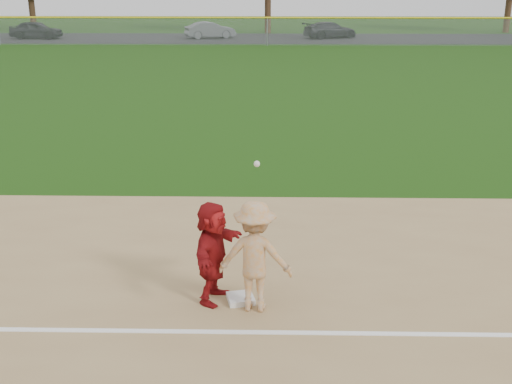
{
  "coord_description": "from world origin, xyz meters",
  "views": [
    {
      "loc": [
        0.22,
        -8.57,
        4.64
      ],
      "look_at": [
        0.0,
        1.5,
        1.3
      ],
      "focal_mm": 45.0,
      "sensor_mm": 36.0,
      "label": 1
    }
  ],
  "objects_px": {
    "car_right": "(330,30)",
    "car_left": "(36,30)",
    "base_runner": "(213,252)",
    "first_base": "(241,299)",
    "car_mid": "(210,30)"
  },
  "relations": [
    {
      "from": "first_base",
      "to": "car_mid",
      "type": "distance_m",
      "value": 45.95
    },
    {
      "from": "car_right",
      "to": "car_left",
      "type": "bearing_deg",
      "value": 68.3
    },
    {
      "from": "car_left",
      "to": "car_right",
      "type": "height_order",
      "value": "car_left"
    },
    {
      "from": "car_mid",
      "to": "car_right",
      "type": "xyz_separation_m",
      "value": [
        9.96,
        0.46,
        -0.02
      ]
    },
    {
      "from": "first_base",
      "to": "base_runner",
      "type": "xyz_separation_m",
      "value": [
        -0.41,
        0.05,
        0.74
      ]
    },
    {
      "from": "car_mid",
      "to": "first_base",
      "type": "bearing_deg",
      "value": 165.11
    },
    {
      "from": "car_right",
      "to": "base_runner",
      "type": "bearing_deg",
      "value": 148.57
    },
    {
      "from": "first_base",
      "to": "car_left",
      "type": "height_order",
      "value": "car_left"
    },
    {
      "from": "car_left",
      "to": "car_right",
      "type": "bearing_deg",
      "value": -82.87
    },
    {
      "from": "first_base",
      "to": "base_runner",
      "type": "bearing_deg",
      "value": 172.71
    },
    {
      "from": "first_base",
      "to": "car_mid",
      "type": "height_order",
      "value": "car_mid"
    },
    {
      "from": "first_base",
      "to": "base_runner",
      "type": "relative_size",
      "value": 0.25
    },
    {
      "from": "base_runner",
      "to": "car_right",
      "type": "height_order",
      "value": "base_runner"
    },
    {
      "from": "car_left",
      "to": "car_right",
      "type": "xyz_separation_m",
      "value": [
        24.24,
        1.07,
        -0.06
      ]
    },
    {
      "from": "base_runner",
      "to": "car_right",
      "type": "xyz_separation_m",
      "value": [
        5.83,
        46.13,
        -0.13
      ]
    }
  ]
}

